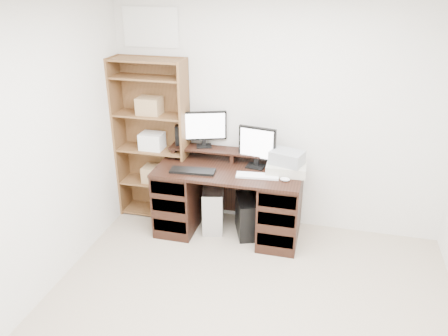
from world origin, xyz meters
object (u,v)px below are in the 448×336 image
at_px(desk, 229,200).
at_px(bookshelf, 153,139).
at_px(tower_silver, 213,206).
at_px(monitor_wide, 204,127).
at_px(tower_black, 246,216).
at_px(monitor_small, 257,146).
at_px(printer, 286,168).

relative_size(desk, bookshelf, 0.83).
bearing_deg(tower_silver, bookshelf, 156.79).
bearing_deg(monitor_wide, bookshelf, 164.75).
relative_size(desk, tower_black, 3.31).
bearing_deg(tower_silver, monitor_small, -6.49).
height_order(monitor_wide, monitor_small, monitor_wide).
distance_m(monitor_wide, tower_black, 1.05).
bearing_deg(monitor_wide, monitor_small, -31.52).
xyz_separation_m(tower_black, bookshelf, (-1.10, 0.21, 0.71)).
relative_size(monitor_small, tower_black, 0.94).
relative_size(tower_black, bookshelf, 0.25).
relative_size(monitor_small, bookshelf, 0.24).
xyz_separation_m(tower_silver, bookshelf, (-0.72, 0.14, 0.68)).
relative_size(desk, printer, 3.83).
distance_m(desk, tower_silver, 0.25).
bearing_deg(printer, monitor_wide, 164.57).
height_order(monitor_small, bookshelf, bookshelf).
distance_m(tower_silver, tower_black, 0.39).
xyz_separation_m(monitor_wide, bookshelf, (-0.57, -0.04, -0.17)).
height_order(tower_silver, bookshelf, bookshelf).
height_order(printer, tower_silver, printer).
bearing_deg(tower_silver, printer, -14.76).
xyz_separation_m(monitor_small, printer, (0.32, -0.08, -0.18)).
relative_size(tower_silver, tower_black, 1.06).
bearing_deg(monitor_small, printer, -3.80).
xyz_separation_m(desk, monitor_small, (0.26, 0.12, 0.59)).
relative_size(printer, tower_silver, 0.81).
height_order(monitor_wide, bookshelf, bookshelf).
bearing_deg(monitor_small, tower_silver, -163.98).
bearing_deg(monitor_small, monitor_wide, 177.85).
xyz_separation_m(printer, tower_black, (-0.40, -0.04, -0.59)).
bearing_deg(printer, tower_silver, 175.05).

